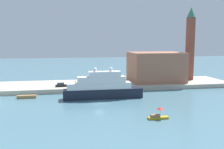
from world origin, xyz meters
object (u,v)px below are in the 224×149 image
(bell_tower, at_px, (190,41))
(person_figure, at_px, (75,83))
(work_barge, at_px, (27,97))
(harbor_building, at_px, (156,67))
(parked_car, at_px, (61,85))
(large_yacht, at_px, (102,88))
(mooring_bollard, at_px, (90,86))
(small_motorboat, at_px, (158,115))

(bell_tower, relative_size, person_figure, 16.53)
(work_barge, height_order, harbor_building, harbor_building)
(work_barge, relative_size, parked_car, 1.43)
(large_yacht, bearing_deg, harbor_building, 38.41)
(work_barge, relative_size, person_figure, 3.27)
(work_barge, xyz_separation_m, harbor_building, (48.23, 15.30, 6.99))
(harbor_building, relative_size, mooring_bollard, 30.51)
(person_figure, bearing_deg, parked_car, -167.24)
(work_barge, bearing_deg, harbor_building, 17.59)
(person_figure, bearing_deg, small_motorboat, -66.00)
(work_barge, bearing_deg, large_yacht, -10.95)
(parked_car, relative_size, person_figure, 2.28)
(person_figure, bearing_deg, large_yacht, -63.46)
(large_yacht, distance_m, work_barge, 23.88)
(work_barge, height_order, person_figure, person_figure)
(small_motorboat, xyz_separation_m, harbor_building, (15.34, 43.28, 6.47))
(work_barge, bearing_deg, mooring_bollard, 17.25)
(mooring_bollard, bearing_deg, large_yacht, -75.72)
(mooring_bollard, bearing_deg, work_barge, -162.75)
(harbor_building, xyz_separation_m, parked_car, (-37.66, -5.55, -5.27))
(large_yacht, distance_m, small_motorboat, 25.50)
(small_motorboat, distance_m, parked_car, 43.86)
(harbor_building, distance_m, person_figure, 33.32)
(harbor_building, relative_size, person_figure, 11.41)
(small_motorboat, distance_m, bell_tower, 57.18)
(work_barge, xyz_separation_m, bell_tower, (63.76, 17.16, 17.20))
(work_barge, distance_m, harbor_building, 51.08)
(person_figure, distance_m, mooring_bollard, 6.69)
(harbor_building, bearing_deg, work_barge, -162.41)
(person_figure, bearing_deg, harbor_building, 7.70)
(work_barge, relative_size, bell_tower, 0.20)
(small_motorboat, bearing_deg, work_barge, 139.61)
(small_motorboat, bearing_deg, bell_tower, 55.65)
(bell_tower, distance_m, mooring_bollard, 47.27)
(small_motorboat, relative_size, bell_tower, 0.16)
(large_yacht, height_order, mooring_bollard, large_yacht)
(work_barge, height_order, parked_car, parked_car)
(bell_tower, xyz_separation_m, person_figure, (-48.17, -6.28, -15.23))
(large_yacht, xyz_separation_m, mooring_bollard, (-2.77, 10.87, -1.47))
(large_yacht, height_order, work_barge, large_yacht)
(harbor_building, height_order, bell_tower, bell_tower)
(bell_tower, bearing_deg, parked_car, -172.06)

